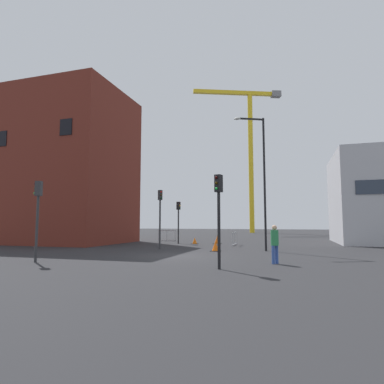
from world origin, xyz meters
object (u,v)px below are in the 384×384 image
at_px(streetlamp_tall, 261,172).
at_px(traffic_light_island, 38,207).
at_px(traffic_cone_striped, 195,241).
at_px(traffic_cone_orange, 215,247).
at_px(traffic_light_corner, 160,209).
at_px(traffic_light_far, 178,215).
at_px(traffic_cone_by_barrier, 217,240).
at_px(construction_crane, 249,140).
at_px(pedestrian_walking, 275,241).
at_px(traffic_light_median, 219,205).

xyz_separation_m(streetlamp_tall, traffic_light_island, (-9.54, -9.09, -2.58)).
height_order(traffic_cone_striped, traffic_cone_orange, traffic_cone_orange).
height_order(traffic_light_island, traffic_cone_striped, traffic_light_island).
distance_m(traffic_light_corner, traffic_cone_striped, 6.41).
height_order(traffic_light_far, traffic_cone_by_barrier, traffic_light_far).
xyz_separation_m(construction_crane, traffic_cone_by_barrier, (1.06, -32.74, -17.26)).
xyz_separation_m(streetlamp_tall, traffic_cone_orange, (-2.89, -0.97, -4.82)).
relative_size(traffic_light_far, traffic_light_corner, 0.89).
relative_size(traffic_cone_striped, traffic_cone_orange, 0.87).
bearing_deg(pedestrian_walking, construction_crane, 98.17).
bearing_deg(traffic_light_far, traffic_light_median, -64.76).
distance_m(construction_crane, traffic_light_corner, 42.21).
bearing_deg(construction_crane, traffic_light_median, -84.60).
height_order(streetlamp_tall, traffic_cone_by_barrier, streetlamp_tall).
height_order(streetlamp_tall, traffic_cone_striped, streetlamp_tall).
height_order(traffic_light_far, traffic_light_median, traffic_light_median).
height_order(traffic_light_median, traffic_cone_by_barrier, traffic_light_median).
height_order(traffic_light_corner, traffic_light_median, traffic_light_corner).
distance_m(traffic_light_island, traffic_light_corner, 9.10).
bearing_deg(traffic_cone_orange, streetlamp_tall, 18.53).
bearing_deg(traffic_light_median, traffic_light_far, 115.24).
height_order(construction_crane, traffic_cone_orange, construction_crane).
bearing_deg(traffic_cone_by_barrier, pedestrian_walking, -66.93).
xyz_separation_m(construction_crane, streetlamp_tall, (5.47, -39.14, -12.46)).
relative_size(construction_crane, traffic_light_island, 7.24).
bearing_deg(streetlamp_tall, traffic_light_median, -96.06).
bearing_deg(traffic_cone_by_barrier, traffic_light_median, -77.15).
bearing_deg(traffic_light_island, traffic_light_far, 83.00).
distance_m(streetlamp_tall, traffic_cone_orange, 5.70).
relative_size(streetlamp_tall, traffic_cone_by_barrier, 12.58).
xyz_separation_m(construction_crane, traffic_cone_orange, (2.58, -40.10, -17.29)).
height_order(pedestrian_walking, traffic_cone_orange, pedestrian_walking).
xyz_separation_m(pedestrian_walking, traffic_cone_striped, (-7.29, 11.99, -0.73)).
bearing_deg(traffic_light_far, traffic_cone_striped, -3.48).
xyz_separation_m(traffic_light_median, traffic_cone_by_barrier, (-3.47, 15.22, -2.19)).
bearing_deg(streetlamp_tall, pedestrian_walking, -80.56).
bearing_deg(pedestrian_walking, traffic_cone_striped, 121.28).
distance_m(traffic_light_corner, traffic_light_median, 10.43).
bearing_deg(traffic_cone_orange, traffic_light_corner, 171.52).
distance_m(traffic_light_corner, traffic_cone_by_barrier, 7.63).
relative_size(traffic_light_island, traffic_light_corner, 0.91).
distance_m(traffic_light_island, traffic_cone_by_barrier, 16.46).
bearing_deg(traffic_light_corner, traffic_light_far, 96.96).
bearing_deg(traffic_light_island, traffic_light_median, 1.76).
distance_m(traffic_light_island, traffic_cone_striped, 15.14).
relative_size(traffic_light_far, traffic_light_island, 0.98).
bearing_deg(pedestrian_walking, streetlamp_tall, 99.44).
bearing_deg(traffic_light_median, construction_crane, 95.40).
height_order(traffic_light_island, traffic_cone_by_barrier, traffic_light_island).
bearing_deg(traffic_cone_orange, traffic_light_island, -129.31).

